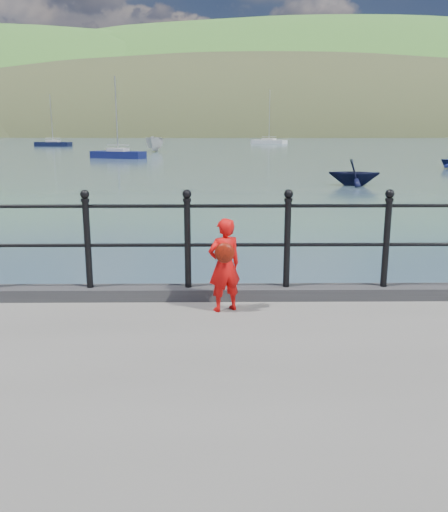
{
  "coord_description": "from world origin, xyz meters",
  "views": [
    {
      "loc": [
        -0.24,
        -6.52,
        3.06
      ],
      "look_at": [
        -0.16,
        -0.2,
        1.55
      ],
      "focal_mm": 38.0,
      "sensor_mm": 36.0,
      "label": 1
    }
  ],
  "objects_px": {
    "sailboat_deep": "(269,142)",
    "sailboat_port": "(118,155)",
    "launch_white": "(155,144)",
    "sailboat_left": "(53,144)",
    "child": "(224,264)",
    "launch_navy": "(354,173)",
    "railing": "(238,233)"
  },
  "relations": [
    {
      "from": "launch_navy",
      "to": "sailboat_port",
      "type": "bearing_deg",
      "value": 44.18
    },
    {
      "from": "child",
      "to": "sailboat_left",
      "type": "bearing_deg",
      "value": -96.64
    },
    {
      "from": "launch_navy",
      "to": "sailboat_left",
      "type": "xyz_separation_m",
      "value": [
        -33.67,
        60.01,
        -0.36
      ]
    },
    {
      "from": "child",
      "to": "sailboat_deep",
      "type": "relative_size",
      "value": 0.11
    },
    {
      "from": "launch_white",
      "to": "sailboat_left",
      "type": "distance_m",
      "value": 27.44
    },
    {
      "from": "child",
      "to": "sailboat_port",
      "type": "height_order",
      "value": "sailboat_port"
    },
    {
      "from": "sailboat_deep",
      "to": "launch_white",
      "type": "bearing_deg",
      "value": -81.41
    },
    {
      "from": "sailboat_deep",
      "to": "sailboat_port",
      "type": "height_order",
      "value": "sailboat_deep"
    },
    {
      "from": "launch_white",
      "to": "launch_navy",
      "type": "distance_m",
      "value": 42.61
    },
    {
      "from": "child",
      "to": "launch_white",
      "type": "xyz_separation_m",
      "value": [
        -7.86,
        62.9,
        -0.57
      ]
    },
    {
      "from": "sailboat_deep",
      "to": "launch_navy",
      "type": "bearing_deg",
      "value": -56.13
    },
    {
      "from": "child",
      "to": "sailboat_deep",
      "type": "xyz_separation_m",
      "value": [
        9.52,
        96.89,
        -1.2
      ]
    },
    {
      "from": "child",
      "to": "sailboat_deep",
      "type": "distance_m",
      "value": 97.37
    },
    {
      "from": "child",
      "to": "sailboat_port",
      "type": "distance_m",
      "value": 50.01
    },
    {
      "from": "sailboat_deep",
      "to": "sailboat_port",
      "type": "relative_size",
      "value": 1.23
    },
    {
      "from": "launch_white",
      "to": "sailboat_port",
      "type": "height_order",
      "value": "sailboat_port"
    },
    {
      "from": "sailboat_left",
      "to": "railing",
      "type": "bearing_deg",
      "value": -60.75
    },
    {
      "from": "sailboat_left",
      "to": "sailboat_deep",
      "type": "bearing_deg",
      "value": 32.41
    },
    {
      "from": "child",
      "to": "sailboat_port",
      "type": "bearing_deg",
      "value": -102.8
    },
    {
      "from": "railing",
      "to": "sailboat_left",
      "type": "bearing_deg",
      "value": 107.87
    },
    {
      "from": "sailboat_deep",
      "to": "sailboat_left",
      "type": "bearing_deg",
      "value": -123.3
    },
    {
      "from": "launch_navy",
      "to": "launch_white",
      "type": "bearing_deg",
      "value": 31.35
    },
    {
      "from": "sailboat_port",
      "to": "sailboat_left",
      "type": "bearing_deg",
      "value": 137.24
    },
    {
      "from": "launch_white",
      "to": "sailboat_deep",
      "type": "height_order",
      "value": "sailboat_deep"
    },
    {
      "from": "child",
      "to": "launch_navy",
      "type": "relative_size",
      "value": 0.41
    },
    {
      "from": "railing",
      "to": "child",
      "type": "bearing_deg",
      "value": -110.11
    },
    {
      "from": "child",
      "to": "sailboat_deep",
      "type": "bearing_deg",
      "value": -119.93
    },
    {
      "from": "launch_navy",
      "to": "sailboat_port",
      "type": "xyz_separation_m",
      "value": [
        -17.19,
        25.95,
        -0.35
      ]
    },
    {
      "from": "launch_white",
      "to": "sailboat_port",
      "type": "distance_m",
      "value": 14.09
    },
    {
      "from": "launch_navy",
      "to": "railing",
      "type": "bearing_deg",
      "value": 173.33
    },
    {
      "from": "launch_white",
      "to": "sailboat_port",
      "type": "xyz_separation_m",
      "value": [
        -2.13,
        -13.91,
        -0.64
      ]
    },
    {
      "from": "launch_white",
      "to": "sailboat_deep",
      "type": "distance_m",
      "value": 38.19
    }
  ]
}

